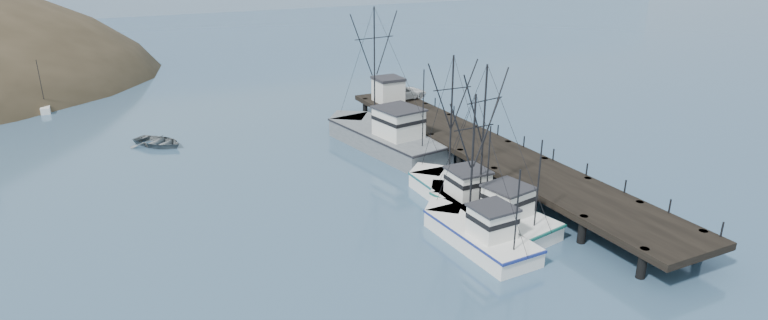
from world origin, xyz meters
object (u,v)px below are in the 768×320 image
motorboat (159,146)px  pier_shed (388,89)px  trawler_near (490,211)px  trawler_far (456,192)px  pier (484,149)px  pickup_truck (404,92)px  trawler_mid (477,232)px  work_vessel (384,136)px

motorboat → pier_shed: bearing=-42.3°
trawler_near → trawler_far: trawler_near is taller
trawler_far → pier_shed: bearing=76.0°
pier → trawler_far: 8.62m
pier → pickup_truck: size_ratio=8.13×
pier → pier_shed: size_ratio=13.75×
pier → pickup_truck: 18.09m
trawler_far → trawler_mid: bearing=-110.5°
pier → pickup_truck: bearing=85.5°
pier_shed → motorboat: 25.17m
pier → work_vessel: work_vessel is taller
pier → trawler_mid: 14.91m
trawler_mid → pickup_truck: bearing=70.9°
work_vessel → pickup_truck: bearing=52.7°
work_vessel → pickup_truck: work_vessel is taller
pier → trawler_mid: bearing=-127.0°
work_vessel → pickup_truck: 11.99m
pier → trawler_mid: (-8.95, -11.90, -0.87)m
trawler_mid → motorboat: 35.32m
trawler_near → trawler_far: bearing=95.1°
motorboat → trawler_far: bearing=-91.1°
pier → motorboat: bearing=143.2°
work_vessel → motorboat: (-19.87, 10.66, -1.23)m
trawler_far → pickup_truck: 24.92m
trawler_mid → pier_shed: size_ratio=3.28×
trawler_near → motorboat: (-19.46, 28.70, -0.82)m
trawler_near → trawler_mid: (-2.74, -2.41, -0.00)m
pier → pier_shed: (-0.77, 17.65, 1.73)m
pier_shed → motorboat: (-24.89, 1.55, -3.42)m
trawler_far → work_vessel: bearing=86.8°
trawler_mid → trawler_far: bearing=69.5°
pier → pier_shed: 17.75m
trawler_mid → motorboat: bearing=118.2°
trawler_far → trawler_near: bearing=-84.9°
trawler_mid → work_vessel: bearing=81.2°
trawler_mid → trawler_far: (2.39, 6.38, 0.00)m
pier → pier_shed: pier_shed is taller
pier → motorboat: size_ratio=8.11×
work_vessel → pier: bearing=-55.9°
pier_shed → pickup_truck: size_ratio=0.59×
trawler_mid → pickup_truck: 31.71m
pickup_truck → pier_shed: bearing=97.5°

